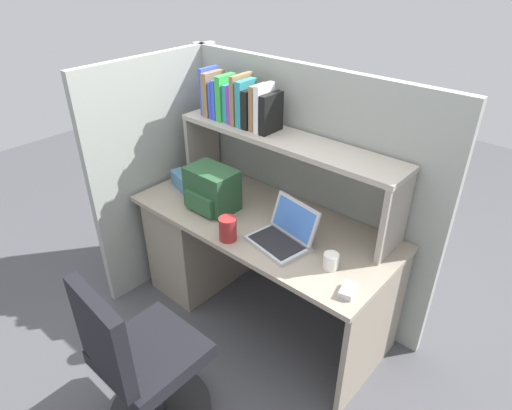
% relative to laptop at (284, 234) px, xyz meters
% --- Properties ---
extents(ground_plane, '(8.00, 8.00, 0.00)m').
position_rel_laptop_xyz_m(ground_plane, '(-0.23, 0.09, -0.78)').
color(ground_plane, '#4C4C51').
extents(desk, '(1.60, 0.70, 0.73)m').
position_rel_laptop_xyz_m(desk, '(-0.62, 0.09, -0.38)').
color(desk, gray).
rests_on(desk, ground_plane).
extents(cubicle_partition_rear, '(1.84, 0.05, 1.55)m').
position_rel_laptop_xyz_m(cubicle_partition_rear, '(-0.23, 0.47, -0.01)').
color(cubicle_partition_rear, '#939991').
rests_on(cubicle_partition_rear, ground_plane).
extents(cubicle_partition_left, '(0.05, 1.06, 1.55)m').
position_rel_laptop_xyz_m(cubicle_partition_left, '(-1.08, 0.04, -0.01)').
color(cubicle_partition_left, '#939991').
rests_on(cubicle_partition_left, ground_plane).
extents(overhead_hutch, '(1.44, 0.28, 0.45)m').
position_rel_laptop_xyz_m(overhead_hutch, '(-0.23, 0.29, 0.30)').
color(overhead_hutch, gray).
rests_on(overhead_hutch, desk).
extents(reference_books_on_shelf, '(0.53, 0.17, 0.29)m').
position_rel_laptop_xyz_m(reference_books_on_shelf, '(-0.59, 0.29, 0.53)').
color(reference_books_on_shelf, blue).
rests_on(reference_books_on_shelf, overhead_hutch).
extents(laptop, '(0.35, 0.31, 0.22)m').
position_rel_laptop_xyz_m(laptop, '(0.00, 0.00, 0.00)').
color(laptop, '#B7BABF').
rests_on(laptop, desk).
extents(backpack, '(0.30, 0.22, 0.25)m').
position_rel_laptop_xyz_m(backpack, '(-0.55, -0.00, 0.07)').
color(backpack, '#264C2D').
rests_on(backpack, desk).
extents(computer_mouse, '(0.08, 0.12, 0.03)m').
position_rel_laptop_xyz_m(computer_mouse, '(0.47, -0.12, -0.03)').
color(computer_mouse, silver).
rests_on(computer_mouse, desk).
extents(paper_cup, '(0.08, 0.08, 0.08)m').
position_rel_laptop_xyz_m(paper_cup, '(0.31, -0.02, -0.01)').
color(paper_cup, white).
rests_on(paper_cup, desk).
extents(tissue_box, '(0.25, 0.18, 0.10)m').
position_rel_laptop_xyz_m(tissue_box, '(-0.86, 0.06, -0.00)').
color(tissue_box, teal).
rests_on(tissue_box, desk).
extents(snack_canister, '(0.10, 0.10, 0.13)m').
position_rel_laptop_xyz_m(snack_canister, '(-0.24, -0.18, 0.02)').
color(snack_canister, maroon).
rests_on(snack_canister, desk).
extents(office_chair, '(0.52, 0.52, 0.93)m').
position_rel_laptop_xyz_m(office_chair, '(-0.15, -0.86, -0.39)').
color(office_chair, black).
rests_on(office_chair, ground_plane).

